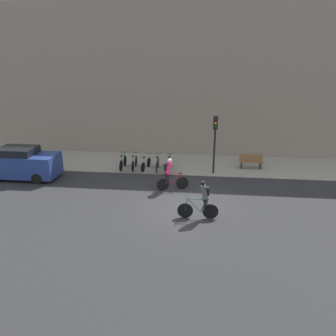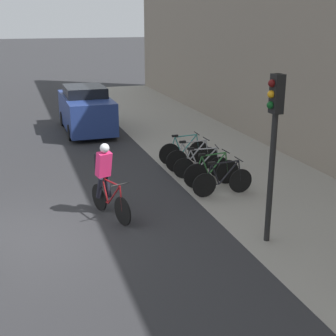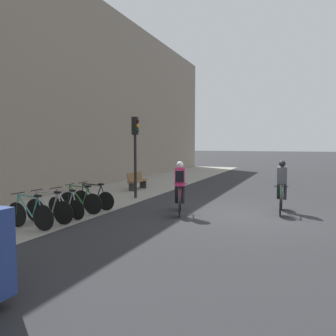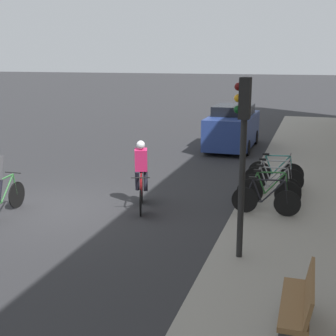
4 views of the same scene
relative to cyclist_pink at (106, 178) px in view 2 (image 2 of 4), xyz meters
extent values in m
plane|color=#2B2B2D|center=(0.84, -2.12, -0.95)|extent=(200.00, 200.00, 0.00)
cube|color=gray|center=(0.84, 4.63, -0.94)|extent=(44.00, 4.50, 0.01)
cylinder|color=black|center=(0.68, 0.23, -0.61)|extent=(0.65, 0.25, 0.67)
cylinder|color=black|center=(-0.34, -0.12, -0.61)|extent=(0.65, 0.25, 0.67)
cylinder|color=maroon|center=(0.33, 0.11, -0.33)|extent=(0.57, 0.23, 0.62)
cylinder|color=maroon|center=(-0.05, -0.02, -0.34)|extent=(0.27, 0.13, 0.58)
cylinder|color=maroon|center=(0.22, 0.07, -0.04)|extent=(0.77, 0.29, 0.07)
cylinder|color=maroon|center=(-0.14, -0.05, -0.62)|extent=(0.42, 0.17, 0.05)
cylinder|color=maroon|center=(-0.25, -0.08, -0.33)|extent=(0.22, 0.10, 0.56)
cylinder|color=maroon|center=(0.64, 0.22, -0.32)|extent=(0.13, 0.07, 0.59)
cylinder|color=black|center=(0.60, 0.20, 0.01)|extent=(0.17, 0.44, 0.03)
cube|color=black|center=(-0.16, -0.05, -0.02)|extent=(0.22, 0.14, 0.06)
cube|color=#E52866|center=(-0.06, -0.02, 0.31)|extent=(0.41, 0.41, 0.63)
sphere|color=silver|center=(0.01, 0.00, 0.72)|extent=(0.28, 0.28, 0.22)
cylinder|color=black|center=(-0.08, -0.14, -0.26)|extent=(0.30, 0.19, 0.56)
cylinder|color=black|center=(-0.15, 0.07, -0.26)|extent=(0.26, 0.18, 0.56)
cube|color=black|center=(-0.20, -0.07, 0.36)|extent=(0.22, 0.29, 0.36)
cylinder|color=black|center=(-3.29, 3.68, -0.59)|extent=(0.05, 0.71, 0.71)
cylinder|color=black|center=(-3.30, 2.69, -0.59)|extent=(0.05, 0.71, 0.71)
cylinder|color=teal|center=(-3.29, 3.34, -0.31)|extent=(0.05, 0.55, 0.62)
cylinder|color=teal|center=(-3.30, 2.98, -0.33)|extent=(0.04, 0.26, 0.58)
cylinder|color=teal|center=(-3.29, 3.23, -0.03)|extent=(0.05, 0.73, 0.07)
cylinder|color=teal|center=(-3.30, 2.89, -0.60)|extent=(0.04, 0.40, 0.05)
cylinder|color=teal|center=(-3.30, 2.78, -0.32)|extent=(0.04, 0.21, 0.56)
cylinder|color=teal|center=(-3.29, 3.64, -0.30)|extent=(0.04, 0.12, 0.58)
cylinder|color=black|center=(-3.29, 3.60, 0.03)|extent=(0.46, 0.04, 0.03)
cube|color=black|center=(-3.30, 2.87, 0.00)|extent=(0.08, 0.20, 0.06)
cylinder|color=black|center=(-2.56, 3.71, -0.60)|extent=(0.05, 0.69, 0.69)
cylinder|color=black|center=(-2.55, 2.66, -0.60)|extent=(0.05, 0.69, 0.69)
cylinder|color=#99999E|center=(-2.56, 3.35, -0.32)|extent=(0.05, 0.57, 0.62)
cylinder|color=#99999E|center=(-2.55, 2.96, -0.33)|extent=(0.04, 0.27, 0.58)
cylinder|color=#99999E|center=(-2.56, 3.24, -0.03)|extent=(0.05, 0.78, 0.07)
cylinder|color=#99999E|center=(-2.55, 2.87, -0.61)|extent=(0.04, 0.42, 0.05)
cylinder|color=#99999E|center=(-2.55, 2.75, -0.32)|extent=(0.04, 0.22, 0.56)
cylinder|color=#99999E|center=(-2.56, 3.67, -0.31)|extent=(0.04, 0.12, 0.59)
cylinder|color=black|center=(-2.56, 3.62, 0.02)|extent=(0.46, 0.03, 0.03)
cube|color=black|center=(-2.55, 2.85, -0.01)|extent=(0.08, 0.20, 0.06)
cylinder|color=black|center=(-1.72, 3.70, -0.63)|extent=(0.15, 0.62, 0.62)
cylinder|color=black|center=(-1.92, 2.67, -0.63)|extent=(0.15, 0.62, 0.62)
cylinder|color=#99999E|center=(-1.79, 3.35, -0.35)|extent=(0.14, 0.57, 0.62)
cylinder|color=#99999E|center=(-1.86, 2.97, -0.37)|extent=(0.09, 0.27, 0.58)
cylinder|color=#99999E|center=(-1.81, 3.23, -0.07)|extent=(0.18, 0.77, 0.07)
cylinder|color=#99999E|center=(-1.88, 2.87, -0.64)|extent=(0.11, 0.42, 0.05)
cylinder|color=#99999E|center=(-1.90, 2.76, -0.36)|extent=(0.07, 0.22, 0.56)
cylinder|color=#99999E|center=(-1.73, 3.66, -0.34)|extent=(0.06, 0.12, 0.59)
cylinder|color=black|center=(-1.74, 3.62, -0.01)|extent=(0.46, 0.11, 0.03)
cube|color=black|center=(-1.88, 2.85, -0.04)|extent=(0.12, 0.21, 0.06)
cylinder|color=black|center=(-1.10, 3.68, -0.59)|extent=(0.06, 0.70, 0.70)
cylinder|color=black|center=(-1.06, 2.69, -0.59)|extent=(0.06, 0.70, 0.70)
cylinder|color=#2D6B33|center=(-1.09, 3.34, -0.31)|extent=(0.06, 0.54, 0.62)
cylinder|color=#2D6B33|center=(-1.08, 2.98, -0.33)|extent=(0.05, 0.26, 0.58)
cylinder|color=#2D6B33|center=(-1.09, 3.23, -0.03)|extent=(0.07, 0.73, 0.07)
cylinder|color=#2D6B33|center=(-1.07, 2.89, -0.60)|extent=(0.05, 0.40, 0.05)
cylinder|color=#2D6B33|center=(-1.07, 2.78, -0.32)|extent=(0.04, 0.21, 0.56)
cylinder|color=#2D6B33|center=(-1.10, 3.64, -0.30)|extent=(0.04, 0.12, 0.58)
cylinder|color=black|center=(-1.10, 3.60, 0.03)|extent=(0.46, 0.05, 0.03)
cube|color=black|center=(-1.07, 2.87, 0.00)|extent=(0.09, 0.20, 0.06)
cylinder|color=black|center=(-0.35, 3.71, -0.61)|extent=(0.04, 0.66, 0.66)
cylinder|color=black|center=(-0.34, 2.66, -0.61)|extent=(0.04, 0.66, 0.66)
cylinder|color=black|center=(-0.35, 3.35, -0.33)|extent=(0.04, 0.58, 0.62)
cylinder|color=black|center=(-0.34, 2.96, -0.35)|extent=(0.04, 0.27, 0.58)
cylinder|color=black|center=(-0.35, 3.24, -0.05)|extent=(0.05, 0.78, 0.07)
cylinder|color=black|center=(-0.34, 2.87, -0.62)|extent=(0.04, 0.42, 0.05)
cylinder|color=black|center=(-0.34, 2.75, -0.34)|extent=(0.03, 0.22, 0.56)
cylinder|color=black|center=(-0.35, 3.67, -0.32)|extent=(0.04, 0.12, 0.59)
cylinder|color=black|center=(-0.35, 3.62, 0.01)|extent=(0.46, 0.03, 0.03)
cube|color=black|center=(-0.34, 2.85, -0.02)|extent=(0.08, 0.20, 0.06)
cylinder|color=black|center=(2.40, 2.95, 0.80)|extent=(0.12, 0.12, 3.50)
cube|color=black|center=(2.40, 2.95, 2.17)|extent=(0.26, 0.20, 0.76)
sphere|color=#590C0C|center=(2.40, 2.83, 2.38)|extent=(0.15, 0.15, 0.15)
sphere|color=orange|center=(2.40, 2.83, 2.17)|extent=(0.15, 0.15, 0.15)
sphere|color=#0C4719|center=(2.40, 2.83, 1.96)|extent=(0.15, 0.15, 0.15)
cube|color=navy|center=(-8.79, 0.91, -0.13)|extent=(4.30, 1.78, 1.27)
cube|color=black|center=(-8.90, 0.91, 0.70)|extent=(2.06, 1.57, 0.40)
cylinder|color=black|center=(-7.46, 0.09, -0.64)|extent=(0.62, 0.20, 0.62)
cylinder|color=black|center=(-7.46, 1.73, -0.64)|extent=(0.62, 0.20, 0.62)
cylinder|color=black|center=(-10.12, 0.09, -0.64)|extent=(0.62, 0.20, 0.62)
cylinder|color=black|center=(-10.12, 1.73, -0.64)|extent=(0.62, 0.20, 0.62)
camera|label=1|loc=(1.69, -16.15, 5.85)|focal=35.00mm
camera|label=2|loc=(10.27, -1.86, 3.59)|focal=50.00mm
camera|label=3|loc=(-10.04, -3.75, 1.40)|focal=35.00mm
camera|label=4|loc=(11.04, 4.16, 2.91)|focal=50.00mm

